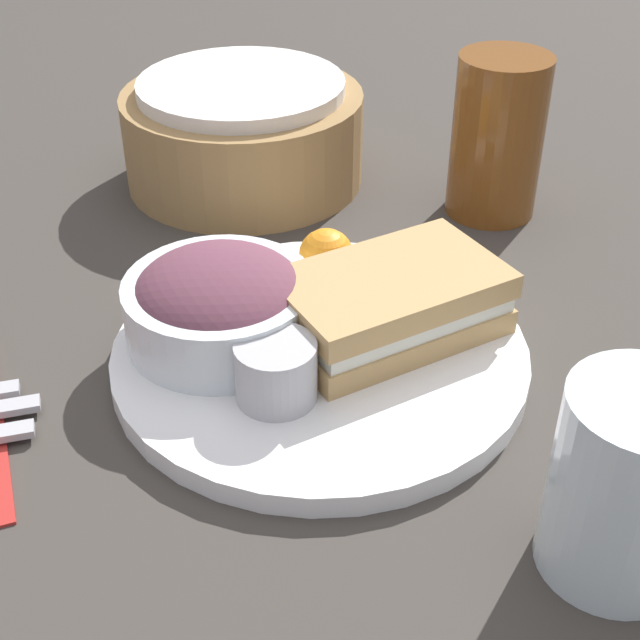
% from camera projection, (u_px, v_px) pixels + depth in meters
% --- Properties ---
extents(ground_plane, '(4.00, 4.00, 0.00)m').
position_uv_depth(ground_plane, '(320.00, 364.00, 0.58)').
color(ground_plane, '#3D3833').
extents(plate, '(0.27, 0.27, 0.02)m').
position_uv_depth(plate, '(320.00, 355.00, 0.58)').
color(plate, white).
rests_on(plate, ground_plane).
extents(sandwich, '(0.15, 0.11, 0.04)m').
position_uv_depth(sandwich, '(390.00, 302.00, 0.57)').
color(sandwich, tan).
rests_on(sandwich, plate).
extents(salad_bowl, '(0.12, 0.12, 0.06)m').
position_uv_depth(salad_bowl, '(220.00, 304.00, 0.57)').
color(salad_bowl, white).
rests_on(salad_bowl, plate).
extents(dressing_cup, '(0.05, 0.05, 0.04)m').
position_uv_depth(dressing_cup, '(276.00, 371.00, 0.52)').
color(dressing_cup, '#B7B7BC').
rests_on(dressing_cup, plate).
extents(orange_wedge, '(0.04, 0.04, 0.04)m').
position_uv_depth(orange_wedge, '(326.00, 256.00, 0.63)').
color(orange_wedge, orange).
rests_on(orange_wedge, plate).
extents(drink_glass, '(0.07, 0.07, 0.13)m').
position_uv_depth(drink_glass, '(497.00, 137.00, 0.72)').
color(drink_glass, brown).
rests_on(drink_glass, ground_plane).
extents(bread_basket, '(0.21, 0.21, 0.09)m').
position_uv_depth(bread_basket, '(243.00, 133.00, 0.78)').
color(bread_basket, '#997547').
rests_on(bread_basket, ground_plane).
extents(water_glass, '(0.07, 0.07, 0.10)m').
position_uv_depth(water_glass, '(628.00, 485.00, 0.42)').
color(water_glass, silver).
rests_on(water_glass, ground_plane).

